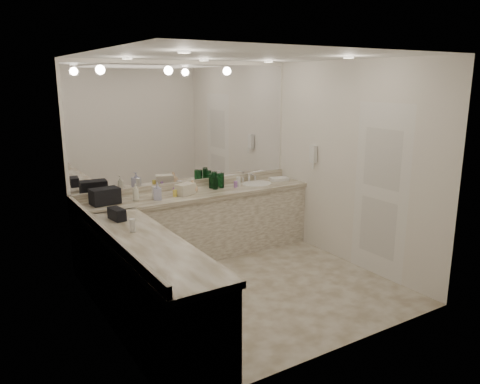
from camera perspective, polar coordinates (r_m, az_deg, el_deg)
floor at (r=5.55m, az=0.74°, el=-11.59°), size 3.20×3.20×0.00m
ceiling at (r=5.03m, az=0.84°, el=16.30°), size 3.20×3.20×0.00m
wall_back at (r=6.43m, az=-6.48°, el=4.00°), size 3.20×0.02×2.60m
wall_left at (r=4.50m, az=-16.63°, el=-0.65°), size 0.02×3.00×2.60m
wall_right at (r=6.13m, az=13.48°, el=3.25°), size 0.02×3.00×2.60m
vanity_back_base at (r=6.37m, az=-5.10°, el=-4.21°), size 3.20×0.60×0.84m
vanity_back_top at (r=6.24m, az=-5.14°, el=-0.29°), size 3.20×0.64×0.06m
vanity_left_base at (r=4.60m, az=-11.17°, el=-11.65°), size 0.60×2.40×0.84m
vanity_left_top at (r=4.43m, az=-11.32°, el=-6.35°), size 0.64×2.42×0.06m
backsplash_back at (r=6.47m, az=-6.32°, el=0.92°), size 3.20×0.04×0.10m
backsplash_left at (r=4.60m, az=-16.09°, el=-4.85°), size 0.04×3.00×0.10m
mirror_back at (r=6.35m, az=-6.55°, el=8.21°), size 3.12×0.01×1.55m
mirror_left at (r=4.41m, az=-16.90°, el=5.36°), size 0.01×2.92×1.55m
sink at (r=6.71m, az=2.06°, el=0.96°), size 0.44×0.44×0.03m
faucet at (r=6.87m, az=1.09°, el=1.90°), size 0.24×0.16×0.14m
wall_phone at (r=6.60m, az=8.92°, el=4.61°), size 0.06×0.10×0.24m
door at (r=5.84m, az=16.73°, el=0.03°), size 0.02×0.82×2.10m
black_toiletry_bag at (r=5.82m, az=-16.14°, el=-0.53°), size 0.35×0.24×0.19m
black_bag_spill at (r=5.16m, az=-14.78°, el=-2.58°), size 0.14×0.25×0.13m
cream_cosmetic_case at (r=6.10m, az=-6.68°, el=0.32°), size 0.29×0.23×0.14m
hand_towel at (r=6.96m, az=4.77°, el=1.62°), size 0.30×0.23×0.04m
lotion_left at (r=4.71m, az=-12.98°, el=-4.03°), size 0.06×0.06×0.13m
soap_bottle_a at (r=5.89m, az=-12.60°, el=-0.03°), size 0.11×0.11×0.21m
soap_bottle_b at (r=5.89m, az=-10.02°, el=0.10°), size 0.13×0.13×0.22m
soap_bottle_c at (r=6.17m, az=-5.81°, el=0.68°), size 0.16×0.16×0.18m
green_bottle_0 at (r=6.44m, az=-2.26°, el=1.42°), size 0.07×0.07×0.21m
green_bottle_1 at (r=6.36m, az=-3.05°, el=1.13°), size 0.07×0.07×0.18m
green_bottle_2 at (r=6.50m, az=-3.16°, el=1.55°), size 0.07×0.07×0.21m
green_bottle_3 at (r=6.53m, az=-2.68°, el=1.46°), size 0.07×0.07×0.18m
green_bottle_4 at (r=6.44m, az=-3.51°, el=1.35°), size 0.07×0.07×0.20m
amenity_bottle_0 at (r=6.18m, az=-8.00°, el=0.17°), size 0.04×0.04×0.08m
amenity_bottle_1 at (r=5.98m, az=-10.40°, el=-0.04°), size 0.06×0.06×0.15m
amenity_bottle_2 at (r=6.03m, az=-7.95°, el=-0.15°), size 0.05×0.05×0.09m
amenity_bottle_3 at (r=6.31m, az=-5.90°, el=0.45°), size 0.04×0.04×0.07m
amenity_bottle_4 at (r=6.54m, az=-0.20°, el=1.27°), size 0.06×0.06×0.13m
amenity_bottle_5 at (r=5.94m, az=-15.22°, el=-0.77°), size 0.05×0.05×0.07m
amenity_bottle_6 at (r=6.13m, az=-6.72°, el=0.32°), size 0.06×0.06×0.13m
amenity_bottle_7 at (r=6.47m, az=-0.54°, el=0.95°), size 0.05×0.05×0.09m
amenity_bottle_8 at (r=6.28m, az=-6.04°, el=0.40°), size 0.04×0.04×0.07m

